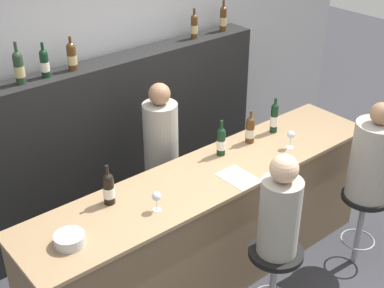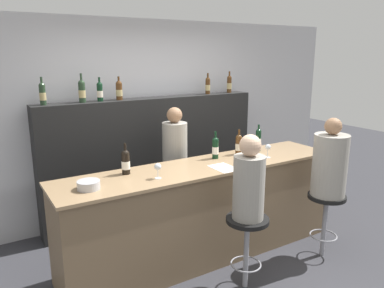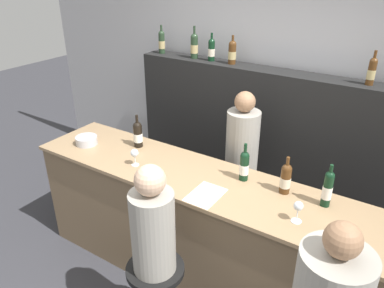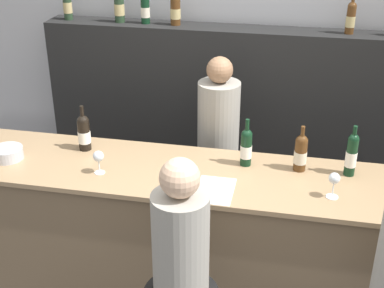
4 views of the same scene
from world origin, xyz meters
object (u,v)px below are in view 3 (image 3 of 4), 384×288
Objects in this scene: wine_bottle_backbar_1 at (194,46)px; guest_seated_left at (153,226)px; wine_bottle_backbar_2 at (211,49)px; metal_bowl at (87,140)px; wine_bottle_backbar_3 at (232,52)px; wine_bottle_counter_3 at (328,188)px; wine_bottle_backbar_0 at (162,42)px; wine_bottle_counter_2 at (286,178)px; bar_stool_left at (156,283)px; wine_bottle_counter_0 at (138,134)px; wine_bottle_backbar_4 at (372,71)px; wine_bottle_counter_1 at (244,165)px; bartender at (240,177)px; wine_glass_0 at (135,154)px; wine_glass_1 at (298,207)px.

wine_bottle_backbar_1 is 0.43× the size of guest_seated_left.
wine_bottle_backbar_2 reaches higher than metal_bowl.
wine_bottle_counter_3 is at bearing -39.15° from wine_bottle_backbar_3.
wine_bottle_backbar_2 is (0.64, 0.00, -0.01)m from wine_bottle_backbar_0.
wine_bottle_counter_2 reaches higher than bar_stool_left.
wine_bottle_counter_0 is at bearing -96.81° from wine_bottle_backbar_2.
wine_bottle_counter_2 is 1.74m from wine_bottle_backbar_2.
wine_bottle_counter_2 is 1.01× the size of wine_bottle_backbar_4.
wine_bottle_counter_3 is (0.62, 0.00, 0.01)m from wine_bottle_counter_1.
bartender is (0.68, -0.58, -1.00)m from wine_bottle_backbar_2.
wine_bottle_counter_0 is 1.08× the size of wine_bottle_backbar_2.
wine_bottle_backbar_0 is 0.43m from wine_bottle_backbar_1.
bartender reaches higher than guest_seated_left.
guest_seated_left is at bearing -123.18° from wine_bottle_counter_2.
wine_glass_0 is at bearing -166.54° from wine_bottle_counter_2.
wine_bottle_backbar_1 is 1.74m from wine_bottle_backbar_4.
wine_bottle_backbar_3 is at bearing 180.00° from wine_bottle_backbar_4.
wine_bottle_backbar_2 is at bearing 139.36° from bartender.
wine_bottle_counter_0 is 0.35m from wine_glass_0.
wine_bottle_counter_3 is (0.29, -0.00, 0.02)m from wine_bottle_counter_2.
wine_bottle_counter_3 is 0.41× the size of guest_seated_left.
wine_bottle_backbar_2 is 1.93× the size of wine_glass_0.
wine_bottle_backbar_3 reaches higher than wine_bottle_counter_3.
wine_bottle_backbar_1 is (-1.13, 1.06, 0.59)m from wine_bottle_counter_1.
wine_bottle_backbar_3 reaches higher than bar_stool_left.
wine_bottle_backbar_2 is at bearing 110.24° from bar_stool_left.
wine_bottle_counter_2 is (1.38, 0.00, -0.00)m from wine_bottle_counter_0.
bartender is at bearing 150.99° from wine_bottle_counter_3.
wine_bottle_counter_0 reaches higher than bar_stool_left.
bartender is (-0.85, -0.58, -1.01)m from wine_bottle_backbar_4.
wine_bottle_counter_3 is 2.13m from wine_bottle_backbar_1.
bartender reaches higher than wine_bottle_counter_2.
wine_bottle_backbar_2 is (0.21, -0.00, -0.02)m from wine_bottle_backbar_1.
wine_bottle_backbar_4 is 2.07m from wine_glass_0.
wine_bottle_backbar_0 reaches higher than bar_stool_left.
wine_bottle_backbar_4 is at bearing 32.68° from wine_bottle_counter_0.
guest_seated_left is 0.50× the size of bartender.
wine_bottle_counter_1 reaches higher than metal_bowl.
wine_bottle_counter_2 is at bearing 13.46° from wine_glass_0.
wine_bottle_counter_1 is (1.05, -0.00, 0.00)m from wine_bottle_counter_0.
wine_bottle_counter_0 is 0.43× the size of bar_stool_left.
wine_glass_1 is 0.93m from guest_seated_left.
wine_bottle_backbar_0 is at bearing 93.61° from metal_bowl.
wine_glass_1 is at bearing -0.00° from wine_glass_0.
wine_bottle_counter_2 is 1.03× the size of wine_bottle_backbar_3.
wine_bottle_backbar_4 is at bearing 66.49° from bar_stool_left.
wine_bottle_counter_2 is 1.21m from wine_glass_0.
bar_stool_left is 0.50m from guest_seated_left.
wine_bottle_counter_0 is 1.00× the size of wine_bottle_counter_1.
wine_bottle_counter_0 is at bearing 180.00° from wine_bottle_counter_1.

